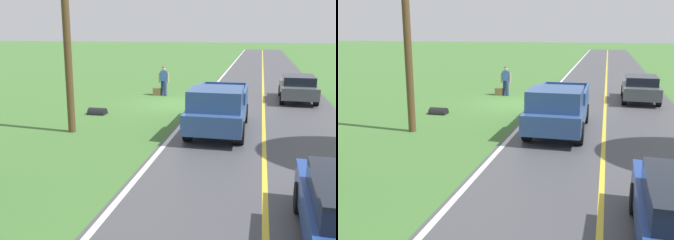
{
  "view_description": "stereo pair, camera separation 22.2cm",
  "coord_description": "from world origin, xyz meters",
  "views": [
    {
      "loc": [
        -4.19,
        20.03,
        3.85
      ],
      "look_at": [
        -1.65,
        9.21,
        1.27
      ],
      "focal_mm": 41.87,
      "sensor_mm": 36.0,
      "label": 1
    },
    {
      "loc": [
        -4.4,
        19.98,
        3.85
      ],
      "look_at": [
        -1.65,
        9.21,
        1.27
      ],
      "focal_mm": 41.87,
      "sensor_mm": 36.0,
      "label": 2
    }
  ],
  "objects": [
    {
      "name": "hitchhiker_walking",
      "position": [
        1.33,
        -2.44,
        0.98
      ],
      "size": [
        0.62,
        0.51,
        1.75
      ],
      "color": "navy",
      "rests_on": "ground"
    },
    {
      "name": "utility_pole_roadside",
      "position": [
        2.74,
        6.66,
        3.8
      ],
      "size": [
        0.28,
        0.28,
        7.59
      ],
      "primitive_type": "cylinder",
      "color": "brown",
      "rests_on": "ground"
    },
    {
      "name": "road_surface",
      "position": [
        -4.46,
        0.0,
        0.0
      ],
      "size": [
        6.98,
        120.0,
        0.0
      ],
      "primitive_type": "cube",
      "color": "#47474C",
      "rests_on": "ground"
    },
    {
      "name": "drainage_culvert",
      "position": [
        3.08,
        3.45,
        0.0
      ],
      "size": [
        0.8,
        0.6,
        0.6
      ],
      "primitive_type": "cylinder",
      "rotation": [
        0.0,
        1.57,
        0.0
      ],
      "color": "black",
      "rests_on": "ground"
    },
    {
      "name": "lane_edge_line",
      "position": [
        -1.15,
        0.0,
        0.01
      ],
      "size": [
        0.16,
        117.6,
        0.0
      ],
      "primitive_type": "cube",
      "color": "silver",
      "rests_on": "ground"
    },
    {
      "name": "lane_centre_line",
      "position": [
        -4.46,
        0.0,
        0.01
      ],
      "size": [
        0.14,
        117.6,
        0.0
      ],
      "primitive_type": "cube",
      "color": "gold",
      "rests_on": "ground"
    },
    {
      "name": "ground_plane",
      "position": [
        0.0,
        0.0,
        0.0
      ],
      "size": [
        200.0,
        200.0,
        0.0
      ],
      "primitive_type": "plane",
      "color": "#427033"
    },
    {
      "name": "pickup_truck_passing",
      "position": [
        -2.73,
        5.44,
        0.97
      ],
      "size": [
        2.1,
        5.4,
        1.82
      ],
      "color": "#2D4C84",
      "rests_on": "ground"
    },
    {
      "name": "suitcase_carried",
      "position": [
        1.74,
        -2.32,
        0.22
      ],
      "size": [
        0.48,
        0.24,
        0.43
      ],
      "primitive_type": "cube",
      "rotation": [
        0.0,
        0.0,
        1.67
      ],
      "color": "brown",
      "rests_on": "ground"
    },
    {
      "name": "sedan_near_oncoming",
      "position": [
        -6.27,
        -2.39,
        0.75
      ],
      "size": [
        1.98,
        4.43,
        1.41
      ],
      "color": "#4C5156",
      "rests_on": "ground"
    }
  ]
}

